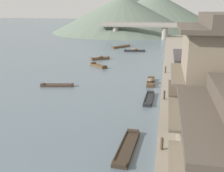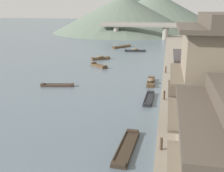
% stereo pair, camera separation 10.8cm
% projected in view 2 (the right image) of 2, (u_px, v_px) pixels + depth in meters
% --- Properties ---
extents(boat_moored_nearest, '(4.75, 1.70, 0.76)m').
position_uv_depth(boat_moored_nearest, '(135.00, 50.00, 59.97)').
color(boat_moored_nearest, '#232326').
rests_on(boat_moored_nearest, ground).
extents(boat_moored_second, '(3.39, 3.20, 0.52)m').
position_uv_depth(boat_moored_second, '(99.00, 66.00, 44.98)').
color(boat_moored_second, brown).
rests_on(boat_moored_second, ground).
extents(boat_moored_third, '(3.98, 5.02, 0.55)m').
position_uv_depth(boat_moored_third, '(121.00, 47.00, 65.72)').
color(boat_moored_third, brown).
rests_on(boat_moored_third, ground).
extents(boat_moored_far, '(4.20, 1.56, 0.38)m').
position_uv_depth(boat_moored_far, '(57.00, 85.00, 34.12)').
color(boat_moored_far, '#423328').
rests_on(boat_moored_far, ground).
extents(boat_midriver_drifting, '(1.34, 5.20, 0.37)m').
position_uv_depth(boat_midriver_drifting, '(126.00, 148.00, 19.17)').
color(boat_midriver_drifting, '#33281E').
rests_on(boat_midriver_drifting, ground).
extents(boat_midriver_upstream, '(1.03, 4.08, 0.74)m').
position_uv_depth(boat_midriver_upstream, '(151.00, 82.00, 35.26)').
color(boat_midriver_upstream, brown).
rests_on(boat_midriver_upstream, ground).
extents(boat_upstream_distant, '(3.44, 2.89, 0.78)m').
position_uv_depth(boat_upstream_distant, '(101.00, 58.00, 51.05)').
color(boat_upstream_distant, brown).
rests_on(boat_upstream_distant, ground).
extents(boat_crossing_west, '(0.99, 4.46, 0.40)m').
position_uv_depth(boat_crossing_west, '(149.00, 99.00, 29.11)').
color(boat_crossing_west, '#232326').
rests_on(boat_crossing_west, ground).
extents(house_waterfront_second, '(5.74, 6.29, 8.74)m').
position_uv_depth(house_waterfront_second, '(220.00, 90.00, 16.00)').
color(house_waterfront_second, '#7F705B').
rests_on(house_waterfront_second, riverbank_right).
extents(house_waterfront_tall, '(6.70, 5.42, 6.14)m').
position_uv_depth(house_waterfront_tall, '(213.00, 85.00, 21.48)').
color(house_waterfront_tall, brown).
rests_on(house_waterfront_tall, riverbank_right).
extents(mooring_post_dock_near, '(0.20, 0.20, 0.84)m').
position_uv_depth(mooring_post_dock_near, '(161.00, 144.00, 17.66)').
color(mooring_post_dock_near, '#473828').
rests_on(mooring_post_dock_near, riverbank_right).
extents(mooring_post_dock_mid, '(0.20, 0.20, 0.91)m').
position_uv_depth(mooring_post_dock_mid, '(164.00, 95.00, 27.16)').
color(mooring_post_dock_mid, '#473828').
rests_on(mooring_post_dock_mid, riverbank_right).
extents(mooring_post_dock_far, '(0.20, 0.20, 0.93)m').
position_uv_depth(mooring_post_dock_far, '(166.00, 70.00, 37.89)').
color(mooring_post_dock_far, '#473828').
rests_on(mooring_post_dock_far, riverbank_right).
extents(stone_bridge, '(25.15, 2.40, 4.91)m').
position_uv_depth(stone_bridge, '(141.00, 28.00, 82.09)').
color(stone_bridge, gray).
rests_on(stone_bridge, ground).
extents(hill_far_west, '(36.05, 36.05, 15.60)m').
position_uv_depth(hill_far_west, '(135.00, 10.00, 132.95)').
color(hill_far_west, '#4C5B56').
rests_on(hill_far_west, ground).
extents(hill_far_centre, '(54.37, 54.37, 13.82)m').
position_uv_depth(hill_far_centre, '(124.00, 14.00, 103.43)').
color(hill_far_centre, '#5B6B5B').
rests_on(hill_far_centre, ground).
extents(hill_far_east, '(60.47, 60.47, 15.87)m').
position_uv_depth(hill_far_east, '(155.00, 10.00, 125.48)').
color(hill_far_east, '#5B6B5B').
rests_on(hill_far_east, ground).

